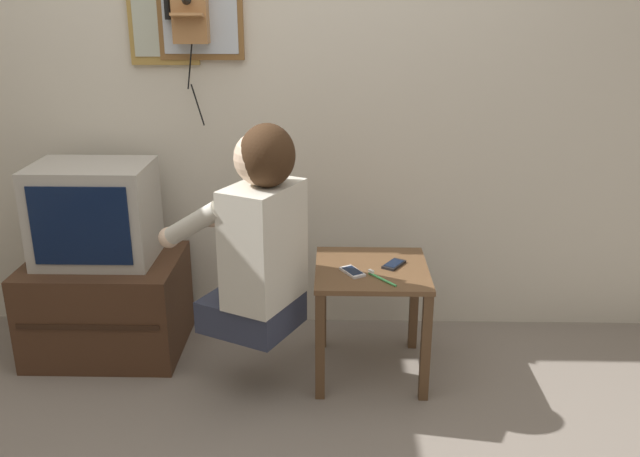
# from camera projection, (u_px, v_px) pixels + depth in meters

# --- Properties ---
(ground_plane) EXTENTS (14.00, 14.00, 0.00)m
(ground_plane) POSITION_uv_depth(u_px,v_px,m) (248.00, 436.00, 2.67)
(ground_plane) COLOR slate
(wall_back) EXTENTS (6.80, 0.05, 2.55)m
(wall_back) POSITION_uv_depth(u_px,v_px,m) (265.00, 76.00, 3.21)
(wall_back) COLOR beige
(wall_back) RESTS_ON ground_plane
(side_table) EXTENTS (0.49, 0.50, 0.51)m
(side_table) POSITION_uv_depth(u_px,v_px,m) (371.00, 290.00, 3.00)
(side_table) COLOR brown
(side_table) RESTS_ON ground_plane
(person) EXTENTS (0.61, 0.54, 0.89)m
(person) POSITION_uv_depth(u_px,v_px,m) (258.00, 233.00, 2.75)
(person) COLOR #2D3347
(person) RESTS_ON ground_plane
(tv_stand) EXTENTS (0.71, 0.55, 0.46)m
(tv_stand) POSITION_uv_depth(u_px,v_px,m) (108.00, 305.00, 3.26)
(tv_stand) COLOR #422819
(tv_stand) RESTS_ON ground_plane
(television) EXTENTS (0.53, 0.38, 0.46)m
(television) POSITION_uv_depth(u_px,v_px,m) (94.00, 213.00, 3.12)
(television) COLOR #ADA89E
(television) RESTS_ON tv_stand
(wall_phone_antique) EXTENTS (0.20, 0.19, 0.75)m
(wall_phone_antique) POSITION_uv_depth(u_px,v_px,m) (190.00, 4.00, 3.03)
(wall_phone_antique) COLOR #9E6B3D
(framed_picture) EXTENTS (0.32, 0.03, 0.56)m
(framed_picture) POSITION_uv_depth(u_px,v_px,m) (161.00, 2.00, 3.08)
(framed_picture) COLOR olive
(cell_phone_held) EXTENTS (0.11, 0.14, 0.01)m
(cell_phone_held) POSITION_uv_depth(u_px,v_px,m) (352.00, 272.00, 2.90)
(cell_phone_held) COLOR silver
(cell_phone_held) RESTS_ON side_table
(cell_phone_spare) EXTENTS (0.12, 0.14, 0.01)m
(cell_phone_spare) POSITION_uv_depth(u_px,v_px,m) (394.00, 264.00, 2.98)
(cell_phone_spare) COLOR black
(cell_phone_spare) RESTS_ON side_table
(toothbrush) EXTENTS (0.11, 0.14, 0.02)m
(toothbrush) POSITION_uv_depth(u_px,v_px,m) (380.00, 278.00, 2.84)
(toothbrush) COLOR #4CBF66
(toothbrush) RESTS_ON side_table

